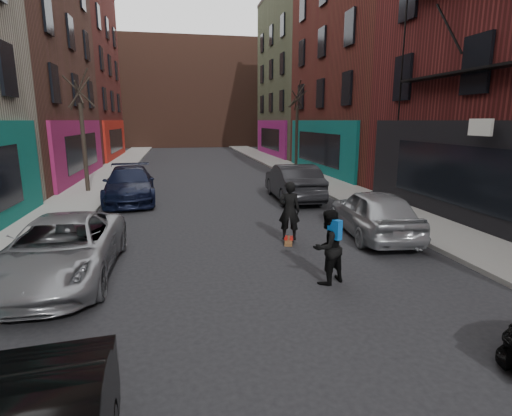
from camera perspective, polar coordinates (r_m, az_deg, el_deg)
name	(u,v)px	position (r m, az deg, el deg)	size (l,w,h in m)	color
sidewalk_left	(120,165)	(32.98, -18.87, 5.77)	(2.50, 84.00, 0.13)	gray
sidewalk_right	(276,162)	(33.67, 2.83, 6.54)	(2.50, 84.00, 0.13)	gray
buildings_right	(488,27)	(24.46, 30.26, 21.43)	(12.00, 56.00, 16.00)	#43231C
building_far	(188,95)	(58.64, -9.69, 15.66)	(40.00, 10.00, 14.00)	#47281E
tree_left_far	(82,123)	(20.96, -23.62, 11.08)	(2.00, 2.00, 6.50)	black
tree_right_far	(297,120)	(27.70, 5.86, 12.41)	(2.00, 2.00, 6.80)	black
parked_left_far	(61,249)	(9.97, -26.04, -5.27)	(2.28, 4.94, 1.37)	gray
parked_left_end	(130,184)	(18.39, -17.62, 3.24)	(2.11, 5.18, 1.50)	black
parked_right_far	(373,212)	(12.72, 16.38, -0.62)	(1.75, 4.35, 1.48)	#96999E
parked_right_end	(293,182)	(17.94, 5.31, 3.73)	(1.71, 4.90, 1.61)	black
skateboard	(289,241)	(11.75, 4.69, -4.70)	(0.22, 0.80, 0.10)	brown
skateboarder	(289,211)	(11.51, 4.77, -0.38)	(0.63, 0.41, 1.71)	black
pedestrian	(328,247)	(8.79, 10.23, -5.45)	(0.99, 0.90, 1.64)	black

